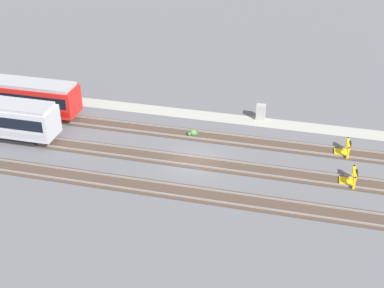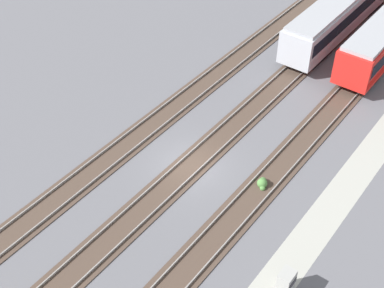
% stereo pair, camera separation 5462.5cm
% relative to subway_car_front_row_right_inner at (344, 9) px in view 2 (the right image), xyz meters
% --- Properties ---
extents(ground_plane, '(400.00, 400.00, 0.00)m').
position_rel_subway_car_front_row_right_inner_xyz_m(ground_plane, '(-22.11, 0.02, -2.04)').
color(ground_plane, '#5B5B60').
extents(service_walkway, '(54.00, 2.00, 0.01)m').
position_rel_subway_car_front_row_right_inner_xyz_m(service_walkway, '(-22.11, -8.86, -2.04)').
color(service_walkway, '#9E9E93').
rests_on(service_walkway, ground).
extents(rail_track_nearest, '(90.00, 2.24, 0.21)m').
position_rel_subway_car_front_row_right_inner_xyz_m(rail_track_nearest, '(-22.11, -4.66, -2.00)').
color(rail_track_nearest, '#47382D').
rests_on(rail_track_nearest, ground).
extents(rail_track_near_inner, '(90.00, 2.24, 0.21)m').
position_rel_subway_car_front_row_right_inner_xyz_m(rail_track_near_inner, '(-22.11, 0.02, -2.00)').
color(rail_track_near_inner, '#47382D').
rests_on(rail_track_near_inner, ground).
extents(rail_track_middle, '(90.00, 2.24, 0.21)m').
position_rel_subway_car_front_row_right_inner_xyz_m(rail_track_middle, '(-22.11, 4.69, -2.00)').
color(rail_track_middle, '#47382D').
rests_on(rail_track_middle, ground).
extents(subway_car_front_row_right_inner, '(18.00, 2.87, 3.70)m').
position_rel_subway_car_front_row_right_inner_xyz_m(subway_car_front_row_right_inner, '(0.00, 0.00, 0.00)').
color(subway_car_front_row_right_inner, '#ADAFB7').
rests_on(subway_car_front_row_right_inner, ground).
extents(electrical_cabinet, '(0.90, 0.73, 1.60)m').
position_rel_subway_car_front_row_right_inner_xyz_m(electrical_cabinet, '(-26.69, -9.48, -1.24)').
color(electrical_cabinet, '#9E9E99').
rests_on(electrical_cabinet, ground).
extents(weed_clump, '(0.92, 0.70, 0.64)m').
position_rel_subway_car_front_row_right_inner_xyz_m(weed_clump, '(-20.86, -4.60, -1.80)').
color(weed_clump, '#4C7F3D').
rests_on(weed_clump, ground).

